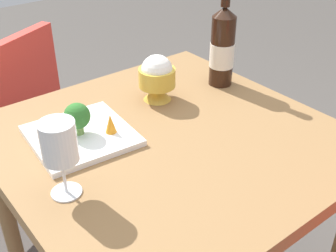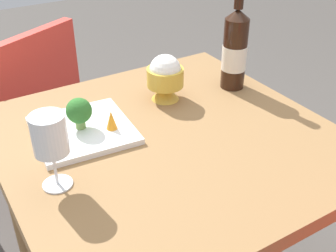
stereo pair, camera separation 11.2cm
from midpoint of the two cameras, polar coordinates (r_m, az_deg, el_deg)
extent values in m
cube|color=olive|center=(1.15, 2.80, -2.21)|extent=(0.85, 0.85, 0.04)
cylinder|color=olive|center=(1.54, -17.20, -11.02)|extent=(0.05, 0.05, 0.69)
cylinder|color=olive|center=(1.78, 5.68, -3.01)|extent=(0.05, 0.05, 0.69)
cube|color=red|center=(1.85, -18.10, 0.42)|extent=(0.54, 0.54, 0.02)
cube|color=red|center=(1.63, -15.01, 5.05)|extent=(0.37, 0.22, 0.40)
cylinder|color=black|center=(2.17, -16.96, -1.47)|extent=(0.03, 0.03, 0.43)
cylinder|color=black|center=(1.78, -17.13, -9.70)|extent=(0.03, 0.03, 0.43)
cylinder|color=black|center=(1.96, -10.06, -4.32)|extent=(0.03, 0.03, 0.43)
cylinder|color=black|center=(1.37, 11.13, 9.27)|extent=(0.07, 0.08, 0.22)
cone|color=black|center=(1.33, 11.70, 14.29)|extent=(0.07, 0.08, 0.03)
cylinder|color=silver|center=(1.37, 11.08, 8.84)|extent=(0.08, 0.08, 0.08)
cylinder|color=white|center=(0.99, -11.23, -7.65)|extent=(0.07, 0.07, 0.00)
cylinder|color=white|center=(0.96, -11.50, -5.59)|extent=(0.01, 0.01, 0.08)
cylinder|color=white|center=(0.91, -12.08, -1.21)|extent=(0.08, 0.08, 0.09)
cone|color=gold|center=(1.31, 2.10, 4.43)|extent=(0.08, 0.08, 0.04)
cylinder|color=gold|center=(1.28, 2.14, 6.41)|extent=(0.11, 0.11, 0.05)
sphere|color=white|center=(1.27, 2.16, 7.33)|extent=(0.09, 0.09, 0.09)
cube|color=white|center=(1.16, -8.50, -0.63)|extent=(0.27, 0.27, 0.02)
cylinder|color=#729E4C|center=(1.15, -8.77, 0.29)|extent=(0.03, 0.03, 0.03)
sphere|color=#2D6B28|center=(1.13, -8.92, 1.93)|extent=(0.07, 0.07, 0.07)
cone|color=orange|center=(1.15, -12.39, 0.85)|extent=(0.03, 0.03, 0.05)
cone|color=orange|center=(1.13, -4.69, 0.72)|extent=(0.03, 0.03, 0.05)
camera|label=1|loc=(0.06, -87.14, 1.76)|focal=46.13mm
camera|label=2|loc=(0.06, 92.86, -1.76)|focal=46.13mm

